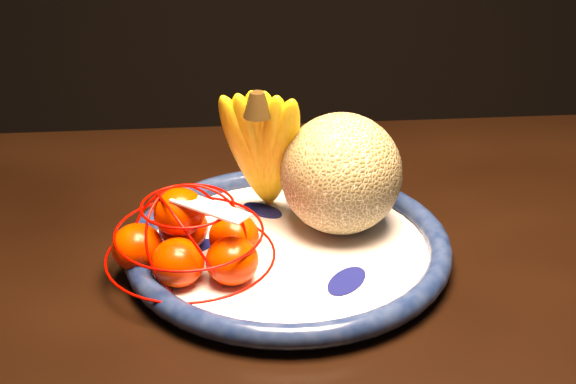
{
  "coord_description": "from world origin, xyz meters",
  "views": [
    {
      "loc": [
        0.1,
        -0.54,
        1.21
      ],
      "look_at": [
        0.1,
        0.16,
        0.85
      ],
      "focal_mm": 50.0,
      "sensor_mm": 36.0,
      "label": 1
    }
  ],
  "objects_px": {
    "cantaloupe": "(341,174)",
    "banana_bunch": "(264,145)",
    "fruit_bowl": "(288,247)",
    "mandarin_bag": "(190,241)"
  },
  "relations": [
    {
      "from": "mandarin_bag",
      "to": "fruit_bowl",
      "type": "bearing_deg",
      "value": 20.04
    },
    {
      "from": "cantaloupe",
      "to": "banana_bunch",
      "type": "height_order",
      "value": "banana_bunch"
    },
    {
      "from": "banana_bunch",
      "to": "mandarin_bag",
      "type": "bearing_deg",
      "value": -115.57
    },
    {
      "from": "cantaloupe",
      "to": "banana_bunch",
      "type": "bearing_deg",
      "value": 162.0
    },
    {
      "from": "fruit_bowl",
      "to": "cantaloupe",
      "type": "height_order",
      "value": "cantaloupe"
    },
    {
      "from": "cantaloupe",
      "to": "banana_bunch",
      "type": "relative_size",
      "value": 0.76
    },
    {
      "from": "fruit_bowl",
      "to": "cantaloupe",
      "type": "relative_size",
      "value": 2.62
    },
    {
      "from": "fruit_bowl",
      "to": "mandarin_bag",
      "type": "xyz_separation_m",
      "value": [
        -0.09,
        -0.03,
        0.03
      ]
    },
    {
      "from": "banana_bunch",
      "to": "fruit_bowl",
      "type": "bearing_deg",
      "value": -60.72
    },
    {
      "from": "mandarin_bag",
      "to": "cantaloupe",
      "type": "bearing_deg",
      "value": 26.75
    }
  ]
}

